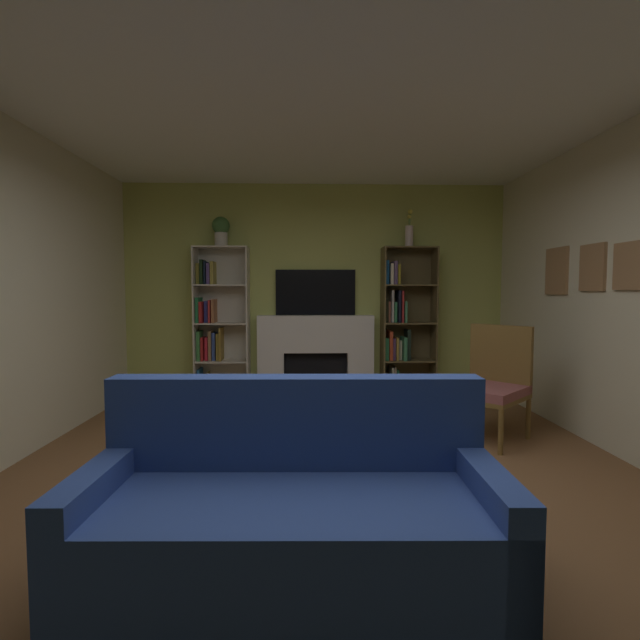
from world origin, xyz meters
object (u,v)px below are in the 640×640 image
object	(u,v)px
potted_plant	(221,230)
armchair	(491,382)
coffee_table	(296,455)
tv	(315,292)
vase_with_flowers	(409,233)
bookshelf_left	(216,324)
fireplace	(316,354)
bookshelf_right	(401,326)
couch	(293,520)

from	to	relation	value
potted_plant	armchair	xyz separation A→B (m)	(2.79, -1.67, -1.61)
coffee_table	tv	bearing A→B (deg)	86.55
vase_with_flowers	potted_plant	bearing A→B (deg)	179.99
bookshelf_left	vase_with_flowers	xyz separation A→B (m)	(2.46, -0.04, 1.16)
fireplace	vase_with_flowers	xyz separation A→B (m)	(1.19, -0.04, 1.55)
potted_plant	vase_with_flowers	bearing A→B (deg)	-0.01
fireplace	bookshelf_left	bearing A→B (deg)	-179.69
potted_plant	vase_with_flowers	size ratio (longest dim) A/B	0.78
fireplace	coffee_table	bearing A→B (deg)	-93.54
bookshelf_right	armchair	xyz separation A→B (m)	(0.49, -1.69, -0.39)
bookshelf_left	potted_plant	size ratio (longest dim) A/B	5.17
tv	vase_with_flowers	distance (m)	1.41
vase_with_flowers	armchair	xyz separation A→B (m)	(0.41, -1.67, -1.58)
bookshelf_left	vase_with_flowers	size ratio (longest dim) A/B	4.05
couch	armchair	world-z (taller)	armchair
bookshelf_right	vase_with_flowers	bearing A→B (deg)	-16.16
fireplace	couch	xyz separation A→B (m)	(-0.19, -3.83, -0.25)
tv	couch	xyz separation A→B (m)	(-0.19, -3.91, -1.05)
bookshelf_left	coffee_table	xyz separation A→B (m)	(1.08, -3.08, -0.60)
vase_with_flowers	armchair	size ratio (longest dim) A/B	0.45
vase_with_flowers	coffee_table	xyz separation A→B (m)	(-1.38, -3.04, -1.76)
potted_plant	couch	size ratio (longest dim) A/B	0.19
potted_plant	vase_with_flowers	world-z (taller)	vase_with_flowers
potted_plant	fireplace	bearing A→B (deg)	2.06
armchair	coffee_table	size ratio (longest dim) A/B	1.28
tv	potted_plant	bearing A→B (deg)	-174.23
fireplace	bookshelf_right	world-z (taller)	bookshelf_right
bookshelf_right	couch	xyz separation A→B (m)	(-1.29, -3.82, -0.61)
tv	vase_with_flowers	world-z (taller)	vase_with_flowers
couch	fireplace	bearing A→B (deg)	87.18
fireplace	couch	bearing A→B (deg)	-92.82
bookshelf_right	vase_with_flowers	size ratio (longest dim) A/B	4.05
tv	couch	distance (m)	4.05
couch	bookshelf_left	bearing A→B (deg)	105.76
bookshelf_left	tv	bearing A→B (deg)	3.79
potted_plant	bookshelf_right	bearing A→B (deg)	0.60
bookshelf_right	coffee_table	distance (m)	3.38
fireplace	couch	distance (m)	3.85
bookshelf_right	armchair	world-z (taller)	bookshelf_right
bookshelf_left	armchair	distance (m)	3.36
fireplace	tv	xyz separation A→B (m)	(0.00, 0.08, 0.80)
couch	tv	bearing A→B (deg)	87.23
armchair	bookshelf_right	bearing A→B (deg)	106.26
tv	bookshelf_left	distance (m)	1.34
vase_with_flowers	coffee_table	distance (m)	3.77
potted_plant	coffee_table	world-z (taller)	potted_plant
vase_with_flowers	tv	bearing A→B (deg)	174.21
fireplace	potted_plant	world-z (taller)	potted_plant
bookshelf_left	potted_plant	distance (m)	1.19
bookshelf_left	potted_plant	bearing A→B (deg)	-23.80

